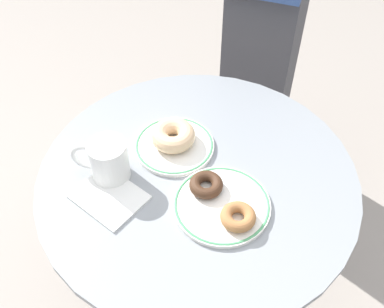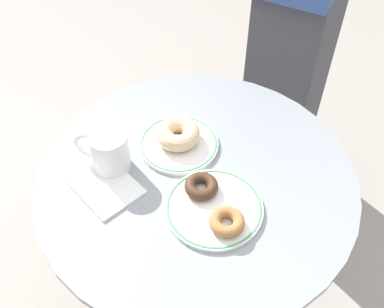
{
  "view_description": "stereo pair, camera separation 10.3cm",
  "coord_description": "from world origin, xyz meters",
  "px_view_note": "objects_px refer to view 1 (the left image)",
  "views": [
    {
      "loc": [
        0.51,
        -0.43,
        1.55
      ],
      "look_at": [
        -0.02,
        0.0,
        0.79
      ],
      "focal_mm": 42.66,
      "sensor_mm": 36.0,
      "label": 1
    },
    {
      "loc": [
        0.57,
        -0.35,
        1.55
      ],
      "look_at": [
        -0.02,
        0.0,
        0.79
      ],
      "focal_mm": 42.66,
      "sensor_mm": 36.0,
      "label": 2
    }
  ],
  "objects_px": {
    "cafe_table": "(197,233)",
    "plate_right": "(222,205)",
    "plate_left": "(174,145)",
    "donut_chocolate": "(206,185)",
    "paper_napkin": "(109,197)",
    "coffee_mug": "(107,160)",
    "donut_glazed": "(173,135)",
    "donut_cinnamon": "(238,217)"
  },
  "relations": [
    {
      "from": "donut_chocolate",
      "to": "paper_napkin",
      "type": "height_order",
      "value": "donut_chocolate"
    },
    {
      "from": "paper_napkin",
      "to": "plate_right",
      "type": "bearing_deg",
      "value": 45.27
    },
    {
      "from": "donut_cinnamon",
      "to": "donut_chocolate",
      "type": "distance_m",
      "value": 0.11
    },
    {
      "from": "cafe_table",
      "to": "donut_glazed",
      "type": "relative_size",
      "value": 6.88
    },
    {
      "from": "cafe_table",
      "to": "donut_glazed",
      "type": "xyz_separation_m",
      "value": [
        -0.11,
        0.01,
        0.28
      ]
    },
    {
      "from": "cafe_table",
      "to": "plate_right",
      "type": "distance_m",
      "value": 0.28
    },
    {
      "from": "paper_napkin",
      "to": "coffee_mug",
      "type": "relative_size",
      "value": 1.32
    },
    {
      "from": "plate_left",
      "to": "paper_napkin",
      "type": "relative_size",
      "value": 1.3
    },
    {
      "from": "donut_cinnamon",
      "to": "coffee_mug",
      "type": "xyz_separation_m",
      "value": [
        -0.28,
        -0.14,
        0.03
      ]
    },
    {
      "from": "cafe_table",
      "to": "paper_napkin",
      "type": "height_order",
      "value": "paper_napkin"
    },
    {
      "from": "donut_chocolate",
      "to": "paper_napkin",
      "type": "bearing_deg",
      "value": -124.58
    },
    {
      "from": "donut_cinnamon",
      "to": "donut_chocolate",
      "type": "xyz_separation_m",
      "value": [
        -0.11,
        0.0,
        0.0
      ]
    },
    {
      "from": "donut_cinnamon",
      "to": "coffee_mug",
      "type": "height_order",
      "value": "coffee_mug"
    },
    {
      "from": "cafe_table",
      "to": "paper_napkin",
      "type": "relative_size",
      "value": 5.0
    },
    {
      "from": "coffee_mug",
      "to": "plate_left",
      "type": "bearing_deg",
      "value": 81.8
    },
    {
      "from": "donut_glazed",
      "to": "coffee_mug",
      "type": "bearing_deg",
      "value": -95.48
    },
    {
      "from": "plate_right",
      "to": "donut_cinnamon",
      "type": "xyz_separation_m",
      "value": [
        0.05,
        -0.0,
        0.02
      ]
    },
    {
      "from": "plate_left",
      "to": "donut_cinnamon",
      "type": "relative_size",
      "value": 2.56
    },
    {
      "from": "cafe_table",
      "to": "plate_right",
      "type": "xyz_separation_m",
      "value": [
        0.1,
        -0.02,
        0.26
      ]
    },
    {
      "from": "plate_left",
      "to": "donut_glazed",
      "type": "distance_m",
      "value": 0.03
    },
    {
      "from": "plate_right",
      "to": "donut_glazed",
      "type": "bearing_deg",
      "value": 171.61
    },
    {
      "from": "plate_right",
      "to": "donut_cinnamon",
      "type": "relative_size",
      "value": 2.82
    },
    {
      "from": "cafe_table",
      "to": "plate_left",
      "type": "bearing_deg",
      "value": 173.63
    },
    {
      "from": "cafe_table",
      "to": "paper_napkin",
      "type": "xyz_separation_m",
      "value": [
        -0.07,
        -0.19,
        0.25
      ]
    },
    {
      "from": "paper_napkin",
      "to": "cafe_table",
      "type": "bearing_deg",
      "value": 69.49
    },
    {
      "from": "plate_left",
      "to": "plate_right",
      "type": "xyz_separation_m",
      "value": [
        0.2,
        -0.03,
        0.0
      ]
    },
    {
      "from": "donut_cinnamon",
      "to": "coffee_mug",
      "type": "relative_size",
      "value": 0.67
    },
    {
      "from": "donut_chocolate",
      "to": "plate_left",
      "type": "bearing_deg",
      "value": 169.38
    },
    {
      "from": "donut_chocolate",
      "to": "coffee_mug",
      "type": "xyz_separation_m",
      "value": [
        -0.18,
        -0.14,
        0.03
      ]
    },
    {
      "from": "plate_right",
      "to": "cafe_table",
      "type": "bearing_deg",
      "value": 170.48
    },
    {
      "from": "donut_glazed",
      "to": "paper_napkin",
      "type": "height_order",
      "value": "donut_glazed"
    },
    {
      "from": "cafe_table",
      "to": "donut_chocolate",
      "type": "relative_size",
      "value": 9.85
    },
    {
      "from": "coffee_mug",
      "to": "donut_glazed",
      "type": "bearing_deg",
      "value": 84.52
    },
    {
      "from": "plate_left",
      "to": "donut_chocolate",
      "type": "bearing_deg",
      "value": -10.62
    },
    {
      "from": "cafe_table",
      "to": "plate_left",
      "type": "relative_size",
      "value": 3.84
    },
    {
      "from": "donut_glazed",
      "to": "coffee_mug",
      "type": "distance_m",
      "value": 0.17
    },
    {
      "from": "donut_cinnamon",
      "to": "plate_left",
      "type": "bearing_deg",
      "value": 172.95
    },
    {
      "from": "cafe_table",
      "to": "donut_cinnamon",
      "type": "distance_m",
      "value": 0.32
    },
    {
      "from": "donut_chocolate",
      "to": "coffee_mug",
      "type": "bearing_deg",
      "value": -141.48
    },
    {
      "from": "plate_right",
      "to": "paper_napkin",
      "type": "relative_size",
      "value": 1.43
    },
    {
      "from": "coffee_mug",
      "to": "cafe_table",
      "type": "bearing_deg",
      "value": 51.12
    },
    {
      "from": "cafe_table",
      "to": "plate_left",
      "type": "distance_m",
      "value": 0.28
    }
  ]
}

